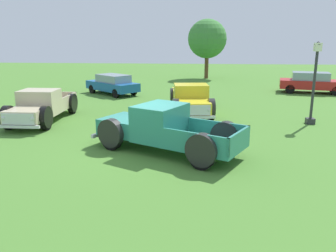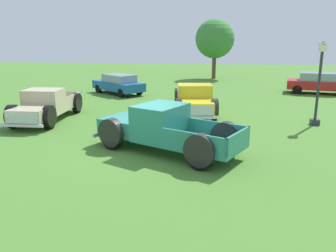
{
  "view_description": "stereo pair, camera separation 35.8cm",
  "coord_description": "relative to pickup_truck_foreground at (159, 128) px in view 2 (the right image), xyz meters",
  "views": [
    {
      "loc": [
        1.74,
        -11.48,
        3.81
      ],
      "look_at": [
        0.84,
        -0.23,
        0.9
      ],
      "focal_mm": 37.06,
      "sensor_mm": 36.0,
      "label": 1
    },
    {
      "loc": [
        2.1,
        -11.45,
        3.81
      ],
      "look_at": [
        0.84,
        -0.23,
        0.9
      ],
      "focal_mm": 37.06,
      "sensor_mm": 36.0,
      "label": 2
    }
  ],
  "objects": [
    {
      "name": "trash_can",
      "position": [
        -7.95,
        6.82,
        -0.28
      ],
      "size": [
        0.59,
        0.59,
        0.95
      ],
      "color": "orange",
      "rests_on": "ground_plane"
    },
    {
      "name": "pickup_truck_foreground",
      "position": [
        0.0,
        0.0,
        0.0
      ],
      "size": [
        5.47,
        4.03,
        1.6
      ],
      "color": "#2D8475",
      "rests_on": "ground_plane"
    },
    {
      "name": "sedan_distant_b",
      "position": [
        -4.41,
        11.73,
        -0.06
      ],
      "size": [
        4.13,
        3.86,
        1.34
      ],
      "color": "#195699",
      "rests_on": "ground_plane"
    },
    {
      "name": "pickup_truck_behind_left",
      "position": [
        1.01,
        5.78,
        -0.04
      ],
      "size": [
        2.4,
        5.13,
        1.52
      ],
      "color": "yellow",
      "rests_on": "ground_plane"
    },
    {
      "name": "sedan_distant_a",
      "position": [
        9.3,
        13.44,
        -0.01
      ],
      "size": [
        4.57,
        2.63,
        1.44
      ],
      "color": "#B21E1E",
      "rests_on": "ground_plane"
    },
    {
      "name": "ground_plane",
      "position": [
        -0.5,
        0.05,
        -0.76
      ],
      "size": [
        80.0,
        80.0,
        0.0
      ],
      "primitive_type": "plane",
      "color": "#477A2D"
    },
    {
      "name": "lamp_post_near",
      "position": [
        6.43,
        4.25,
        1.15
      ],
      "size": [
        0.36,
        0.36,
        3.64
      ],
      "color": "#2D2D33",
      "rests_on": "ground_plane"
    },
    {
      "name": "pickup_truck_behind_right",
      "position": [
        -5.82,
        3.52,
        -0.05
      ],
      "size": [
        1.95,
        4.9,
        1.49
      ],
      "color": "#C6B793",
      "rests_on": "ground_plane"
    },
    {
      "name": "oak_tree_east",
      "position": [
        2.22,
        21.7,
        2.87
      ],
      "size": [
        3.57,
        3.57,
        5.43
      ],
      "color": "brown",
      "rests_on": "ground_plane"
    }
  ]
}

